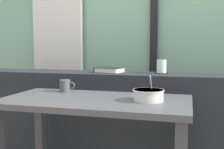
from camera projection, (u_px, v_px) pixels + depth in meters
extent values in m
cube|color=#84B293|center=(143.00, 11.00, 2.88)|extent=(4.80, 0.08, 2.80)
cube|color=silver|center=(58.00, 27.00, 3.04)|extent=(0.56, 0.06, 2.50)
cube|color=black|center=(154.00, 20.00, 2.79)|extent=(0.07, 0.05, 2.60)
cube|color=#23262B|center=(128.00, 123.00, 2.30)|extent=(2.80, 0.34, 0.83)
cube|color=#414145|center=(41.00, 138.00, 2.16)|extent=(0.06, 0.06, 0.68)
cube|color=#4C4C51|center=(95.00, 101.00, 1.74)|extent=(1.16, 0.60, 0.03)
cube|color=black|center=(161.00, 73.00, 2.24)|extent=(0.10, 0.10, 0.00)
cylinder|color=white|center=(162.00, 66.00, 2.23)|extent=(0.08, 0.08, 0.10)
cylinder|color=orange|center=(162.00, 68.00, 2.23)|extent=(0.07, 0.07, 0.08)
cube|color=black|center=(109.00, 72.00, 2.30)|extent=(0.24, 0.20, 0.00)
cube|color=silver|center=(109.00, 70.00, 2.30)|extent=(0.23, 0.19, 0.03)
cube|color=black|center=(109.00, 68.00, 2.30)|extent=(0.24, 0.20, 0.00)
cube|color=black|center=(99.00, 70.00, 2.35)|extent=(0.04, 0.15, 0.04)
cylinder|color=silver|center=(148.00, 95.00, 1.66)|extent=(0.18, 0.18, 0.07)
cylinder|color=silver|center=(148.00, 90.00, 1.66)|extent=(0.18, 0.18, 0.01)
cylinder|color=#B27038|center=(148.00, 97.00, 1.66)|extent=(0.15, 0.15, 0.05)
cylinder|color=silver|center=(151.00, 86.00, 1.68)|extent=(0.01, 0.11, 0.14)
ellipsoid|color=silver|center=(151.00, 93.00, 1.70)|extent=(0.03, 0.05, 0.01)
cylinder|color=#4C4C4C|center=(65.00, 86.00, 2.00)|extent=(0.08, 0.08, 0.08)
torus|color=#4C4C4C|center=(72.00, 85.00, 1.99)|extent=(0.05, 0.01, 0.05)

